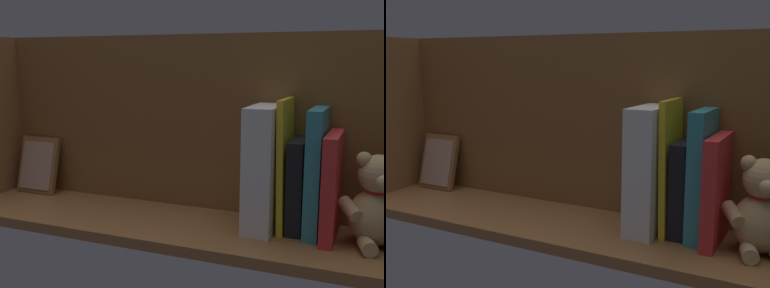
{
  "view_description": "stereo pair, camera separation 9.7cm",
  "coord_description": "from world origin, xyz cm",
  "views": [
    {
      "loc": [
        -36.62,
        88.26,
        33.92
      ],
      "look_at": [
        0.0,
        0.0,
        16.78
      ],
      "focal_mm": 44.3,
      "sensor_mm": 36.0,
      "label": 1
    },
    {
      "loc": [
        -45.37,
        84.09,
        33.92
      ],
      "look_at": [
        0.0,
        0.0,
        16.78
      ],
      "focal_mm": 44.3,
      "sensor_mm": 36.0,
      "label": 2
    }
  ],
  "objects": [
    {
      "name": "shelf_back_panel",
      "position": [
        0.0,
        -10.77,
        19.71
      ],
      "size": [
        113.93,
        1.5,
        39.42
      ],
      "primitive_type": "cube",
      "color": "brown",
      "rests_on": "ground_plane"
    },
    {
      "name": "ground_plane",
      "position": [
        0.0,
        0.0,
        -1.1
      ],
      "size": [
        113.93,
        26.04,
        2.2
      ],
      "primitive_type": "cube",
      "color": "brown"
    },
    {
      "name": "shelf_side_divider",
      "position": [
        54.96,
        0.0,
        19.71
      ],
      "size": [
        2.4,
        20.04,
        39.42
      ],
      "primitive_type": "cube",
      "color": "brown",
      "rests_on": "ground_plane"
    },
    {
      "name": "book_4",
      "position": [
        -24.69,
        -3.42,
        12.38
      ],
      "size": [
        2.83,
        12.41,
        24.76
      ],
      "primitive_type": "cube",
      "color": "teal",
      "rests_on": "ground_plane"
    },
    {
      "name": "book_5",
      "position": [
        -21.23,
        -4.13,
        9.23
      ],
      "size": [
        3.23,
        10.98,
        18.48
      ],
      "primitive_type": "cube",
      "rotation": [
        0.0,
        0.01,
        0.0
      ],
      "color": "black",
      "rests_on": "ground_plane"
    },
    {
      "name": "teddy_bear",
      "position": [
        -36.07,
        -1.29,
        7.71
      ],
      "size": [
        13.65,
        13.07,
        17.52
      ],
      "rotation": [
        0.0,
        0.0,
        0.29
      ],
      "color": "tan",
      "rests_on": "ground_plane"
    },
    {
      "name": "dictionary_thick_white",
      "position": [
        -14.61,
        -2.46,
        12.48
      ],
      "size": [
        5.73,
        14.12,
        24.97
      ],
      "primitive_type": "cube",
      "color": "white",
      "rests_on": "ground_plane"
    },
    {
      "name": "book_3",
      "position": [
        -27.86,
        -2.36,
        10.15
      ],
      "size": [
        2.52,
        14.52,
        20.29
      ],
      "primitive_type": "cube",
      "color": "red",
      "rests_on": "ground_plane"
    },
    {
      "name": "picture_frame_leaning",
      "position": [
        45.83,
        -6.78,
        7.01
      ],
      "size": [
        11.21,
        4.99,
        14.33
      ],
      "color": "brown",
      "rests_on": "ground_plane"
    },
    {
      "name": "book_6",
      "position": [
        -18.58,
        -3.82,
        13.19
      ],
      "size": [
        1.89,
        11.6,
        26.39
      ],
      "primitive_type": "cube",
      "rotation": [
        0.0,
        0.03,
        0.0
      ],
      "color": "yellow",
      "rests_on": "ground_plane"
    }
  ]
}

